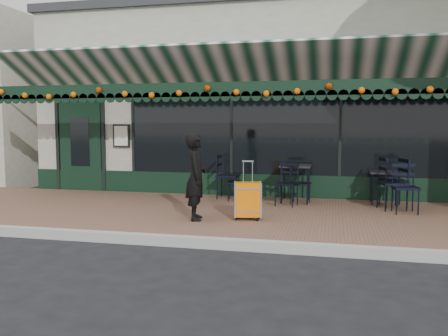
% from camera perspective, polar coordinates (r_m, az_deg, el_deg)
% --- Properties ---
extents(ground, '(80.00, 80.00, 0.00)m').
position_cam_1_polar(ground, '(6.93, 2.08, -9.65)').
color(ground, black).
rests_on(ground, ground).
extents(sidewalk, '(18.00, 4.00, 0.15)m').
position_cam_1_polar(sidewalk, '(8.83, 4.57, -5.87)').
color(sidewalk, brown).
rests_on(sidewalk, ground).
extents(curb, '(18.00, 0.16, 0.15)m').
position_cam_1_polar(curb, '(6.83, 1.95, -9.21)').
color(curb, '#9E9E99').
rests_on(curb, ground).
extents(restaurant_building, '(12.00, 9.60, 4.50)m').
position_cam_1_polar(restaurant_building, '(14.47, 8.09, 7.23)').
color(restaurant_building, gray).
rests_on(restaurant_building, ground).
extents(woman, '(0.48, 0.61, 1.48)m').
position_cam_1_polar(woman, '(8.08, -3.40, -1.05)').
color(woman, black).
rests_on(woman, sidewalk).
extents(suitcase, '(0.48, 0.33, 1.01)m').
position_cam_1_polar(suitcase, '(8.13, 2.87, -3.89)').
color(suitcase, orange).
rests_on(suitcase, sidewalk).
extents(cafe_table_a, '(0.54, 0.54, 0.67)m').
position_cam_1_polar(cafe_table_a, '(10.22, 18.62, -0.77)').
color(cafe_table_a, black).
rests_on(cafe_table_a, sidewalk).
extents(cafe_table_b, '(0.63, 0.63, 0.78)m').
position_cam_1_polar(cafe_table_b, '(10.06, 8.64, -0.07)').
color(cafe_table_b, black).
rests_on(cafe_table_b, sidewalk).
extents(chair_a_left, '(0.62, 0.62, 1.00)m').
position_cam_1_polar(chair_a_left, '(9.59, 19.59, -1.80)').
color(chair_a_left, black).
rests_on(chair_a_left, sidewalk).
extents(chair_a_right, '(0.59, 0.59, 1.00)m').
position_cam_1_polar(chair_a_right, '(9.94, 19.73, -1.56)').
color(chair_a_right, black).
rests_on(chair_a_right, sidewalk).
extents(chair_a_front, '(0.50, 0.50, 0.92)m').
position_cam_1_polar(chair_a_front, '(9.30, 20.98, -2.30)').
color(chair_a_front, black).
rests_on(chair_a_front, sidewalk).
extents(chair_b_left, '(0.43, 0.43, 0.76)m').
position_cam_1_polar(chair_b_left, '(10.11, 1.47, -1.80)').
color(chair_b_left, black).
rests_on(chair_b_left, sidewalk).
extents(chair_b_right, '(0.44, 0.44, 0.81)m').
position_cam_1_polar(chair_b_right, '(9.84, 9.18, -1.92)').
color(chair_b_right, black).
rests_on(chair_b_right, sidewalk).
extents(chair_b_front, '(0.51, 0.51, 0.86)m').
position_cam_1_polar(chair_b_front, '(9.57, 7.54, -1.95)').
color(chair_b_front, black).
rests_on(chair_b_front, sidewalk).
extents(chair_solo, '(0.49, 0.49, 0.97)m').
position_cam_1_polar(chair_solo, '(10.41, 0.48, -1.01)').
color(chair_solo, black).
rests_on(chair_solo, sidewalk).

